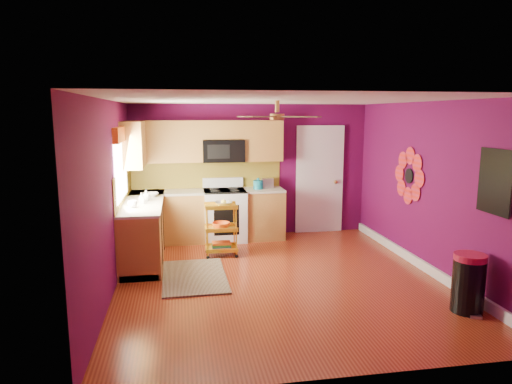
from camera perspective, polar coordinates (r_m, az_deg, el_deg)
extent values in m
plane|color=maroon|center=(6.61, 2.88, -10.79)|extent=(5.00, 5.00, 0.00)
cube|color=#580A41|center=(8.72, -0.61, 2.71)|extent=(4.50, 0.04, 2.50)
cube|color=#580A41|center=(3.94, 10.94, -6.18)|extent=(4.50, 0.04, 2.50)
cube|color=#580A41|center=(6.20, -17.77, -0.65)|extent=(0.04, 5.00, 2.50)
cube|color=#580A41|center=(7.12, 20.94, 0.46)|extent=(0.04, 5.00, 2.50)
cube|color=silver|center=(6.20, 3.08, 11.41)|extent=(4.50, 5.00, 0.04)
cube|color=white|center=(7.37, 20.18, -8.63)|extent=(0.05, 4.90, 0.14)
cube|color=#976329|center=(7.65, -13.83, -4.68)|extent=(0.60, 2.30, 0.90)
cube|color=#976329|center=(8.47, -5.97, -3.05)|extent=(2.80, 0.60, 0.90)
cube|color=beige|center=(7.55, -13.97, -1.23)|extent=(0.63, 2.30, 0.04)
cube|color=beige|center=(8.38, -6.03, 0.08)|extent=(2.80, 0.63, 0.04)
cube|color=black|center=(7.76, -13.71, -7.55)|extent=(0.54, 2.30, 0.10)
cube|color=black|center=(8.57, -5.93, -5.66)|extent=(2.80, 0.54, 0.10)
cube|color=white|center=(8.46, -3.93, -2.97)|extent=(0.76, 0.66, 0.92)
cube|color=black|center=(8.37, -3.97, 0.14)|extent=(0.76, 0.62, 0.03)
cube|color=white|center=(8.63, -4.16, 1.20)|extent=(0.76, 0.06, 0.18)
cube|color=black|center=(8.15, -3.70, -3.53)|extent=(0.45, 0.02, 0.55)
cube|color=#976329|center=(8.40, -11.28, 6.19)|extent=(1.32, 0.33, 0.75)
cube|color=#976329|center=(8.53, 0.83, 6.43)|extent=(0.72, 0.33, 0.75)
cube|color=#976329|center=(8.42, -4.17, 7.76)|extent=(0.76, 0.33, 0.34)
cube|color=#976329|center=(7.94, -14.96, 5.86)|extent=(0.33, 1.30, 0.75)
cube|color=black|center=(8.41, -4.12, 5.16)|extent=(0.76, 0.38, 0.40)
cube|color=#6F6618|center=(8.62, -6.19, 2.20)|extent=(2.80, 0.01, 0.51)
cube|color=#6F6618|center=(7.53, -16.26, 0.77)|extent=(0.01, 2.30, 0.51)
cube|color=white|center=(7.19, -16.58, 3.20)|extent=(0.03, 1.20, 1.00)
cube|color=orange|center=(7.15, -16.52, 6.95)|extent=(0.08, 1.35, 0.22)
cube|color=white|center=(9.03, 7.91, 1.42)|extent=(0.85, 0.04, 2.05)
cube|color=white|center=(9.01, 7.95, 1.40)|extent=(0.95, 0.02, 2.15)
sphere|color=#BF8C3F|center=(9.08, 9.94, 1.26)|extent=(0.07, 0.07, 0.07)
cylinder|color=black|center=(7.61, 18.58, 1.92)|extent=(0.01, 0.24, 0.24)
cube|color=#19A89A|center=(5.92, 27.79, 1.15)|extent=(0.03, 0.52, 0.72)
cube|color=black|center=(5.91, 27.68, 1.14)|extent=(0.01, 0.56, 0.76)
cylinder|color=#BF8C3F|center=(6.39, 2.67, 10.64)|extent=(0.06, 0.06, 0.16)
cylinder|color=#BF8C3F|center=(6.39, 2.66, 9.39)|extent=(0.20, 0.20, 0.08)
cube|color=#4C2D19|center=(6.71, 4.44, 9.38)|extent=(0.47, 0.47, 0.01)
cube|color=#4C2D19|center=(6.60, -0.16, 9.41)|extent=(0.47, 0.47, 0.01)
cube|color=#4C2D19|center=(6.07, 0.69, 9.38)|extent=(0.47, 0.47, 0.01)
cube|color=#4C2D19|center=(6.19, 5.66, 9.34)|extent=(0.47, 0.47, 0.01)
cube|color=black|center=(6.73, -7.71, -10.39)|extent=(0.92, 1.47, 0.02)
cylinder|color=gold|center=(7.37, -6.09, -5.07)|extent=(0.02, 0.02, 0.81)
cylinder|color=gold|center=(7.41, -2.48, -4.95)|extent=(0.02, 0.02, 0.81)
cylinder|color=gold|center=(7.68, -6.21, -4.46)|extent=(0.02, 0.02, 0.81)
cylinder|color=gold|center=(7.72, -2.75, -4.35)|extent=(0.02, 0.02, 0.81)
sphere|color=black|center=(7.49, -6.03, -8.13)|extent=(0.06, 0.06, 0.06)
sphere|color=black|center=(7.52, -2.46, -7.99)|extent=(0.06, 0.06, 0.06)
sphere|color=black|center=(7.79, -6.15, -7.40)|extent=(0.06, 0.06, 0.06)
sphere|color=black|center=(7.83, -2.73, -7.28)|extent=(0.06, 0.06, 0.06)
cube|color=gold|center=(7.45, -4.42, -1.85)|extent=(0.53, 0.39, 0.03)
cube|color=gold|center=(7.54, -4.38, -4.60)|extent=(0.53, 0.39, 0.03)
cube|color=gold|center=(7.63, -4.35, -7.09)|extent=(0.53, 0.39, 0.03)
imported|color=beige|center=(7.45, -4.06, -1.47)|extent=(0.29, 0.29, 0.07)
sphere|color=yellow|center=(7.44, -4.06, -1.30)|extent=(0.09, 0.09, 0.09)
imported|color=orange|center=(7.52, -4.39, -4.16)|extent=(0.30, 0.30, 0.09)
cube|color=navy|center=(7.62, -4.35, -6.85)|extent=(0.31, 0.23, 0.04)
cube|color=#267233|center=(7.61, -4.36, -6.59)|extent=(0.31, 0.23, 0.03)
cube|color=orange|center=(7.60, -4.36, -6.37)|extent=(0.31, 0.23, 0.03)
cylinder|color=black|center=(6.03, 24.98, -10.61)|extent=(0.48, 0.48, 0.63)
cylinder|color=#AC1839|center=(5.92, 25.23, -7.39)|extent=(0.37, 0.37, 0.07)
cube|color=beige|center=(6.00, 25.79, -13.86)|extent=(0.14, 0.11, 0.03)
cylinder|color=#137790|center=(8.46, 0.28, 0.92)|extent=(0.18, 0.18, 0.16)
sphere|color=#137790|center=(8.45, 0.28, 1.59)|extent=(0.06, 0.06, 0.06)
cube|color=beige|center=(8.62, 1.42, 1.14)|extent=(0.22, 0.15, 0.18)
imported|color=#EA3F72|center=(7.29, -14.12, -0.76)|extent=(0.08, 0.08, 0.17)
imported|color=white|center=(7.51, -13.55, -0.43)|extent=(0.14, 0.14, 0.17)
imported|color=white|center=(7.88, -13.09, -0.35)|extent=(0.26, 0.26, 0.06)
imported|color=white|center=(7.04, -15.18, -1.46)|extent=(0.13, 0.13, 0.11)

